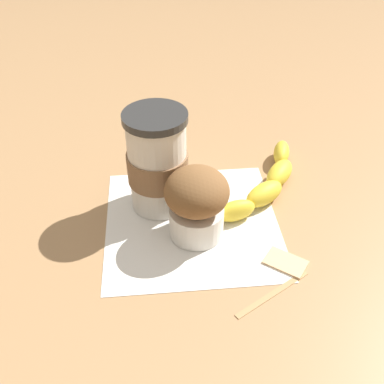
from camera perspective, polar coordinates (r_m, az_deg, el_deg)
ground_plane at (r=0.61m, az=0.00°, el=-3.92°), size 3.00×3.00×0.00m
paper_napkin at (r=0.61m, az=0.00°, el=-3.87°), size 0.28×0.28×0.00m
coffee_cup at (r=0.60m, az=-4.41°, el=3.78°), size 0.08×0.08×0.14m
muffin at (r=0.56m, az=0.59°, el=-1.26°), size 0.08×0.08×0.10m
banana at (r=0.67m, az=9.54°, el=1.30°), size 0.11×0.20×0.03m
sugar_packet at (r=0.57m, az=11.81°, el=-8.63°), size 0.06×0.05×0.01m
wooden_stirrer at (r=0.54m, az=10.25°, el=-12.56°), size 0.08×0.08×0.00m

